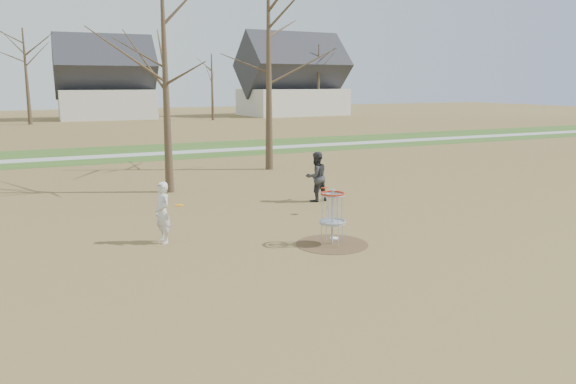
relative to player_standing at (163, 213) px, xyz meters
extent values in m
plane|color=brown|center=(3.75, -1.93, -0.77)|extent=(160.00, 160.00, 0.00)
cube|color=#2D5119|center=(3.75, 19.07, -0.77)|extent=(160.00, 8.00, 0.01)
cube|color=#9E9E99|center=(3.75, 18.07, -0.76)|extent=(160.00, 1.50, 0.01)
cylinder|color=#47331E|center=(3.75, -1.93, -0.77)|extent=(1.80, 1.80, 0.01)
imported|color=silver|center=(0.00, 0.00, 0.00)|extent=(0.49, 0.63, 1.54)
imported|color=#2F3034|center=(5.83, 2.82, 0.07)|extent=(0.89, 0.74, 1.68)
cylinder|color=white|center=(4.05, -1.53, -0.75)|extent=(0.22, 0.22, 0.02)
cylinder|color=#F5370C|center=(5.15, 1.00, 0.05)|extent=(0.22, 0.22, 0.05)
cylinder|color=orange|center=(0.37, -0.26, 0.21)|extent=(0.22, 0.22, 0.02)
cylinder|color=#9EA3AD|center=(3.75, -1.93, -0.10)|extent=(0.05, 0.05, 1.35)
cylinder|color=#9EA3AD|center=(3.75, -1.93, -0.22)|extent=(0.64, 0.64, 0.04)
torus|color=#9EA3AD|center=(3.75, -1.93, 0.48)|extent=(0.60, 0.60, 0.04)
torus|color=#AD200B|center=(3.75, -1.93, 0.51)|extent=(0.60, 0.60, 0.04)
cone|color=#382B1E|center=(1.75, 6.57, 2.98)|extent=(0.32, 0.32, 7.50)
cone|color=#382B1E|center=(7.25, 10.07, 3.48)|extent=(0.36, 0.36, 8.50)
cone|color=#382B1E|center=(-2.25, 46.07, 3.73)|extent=(0.40, 0.40, 9.00)
cone|color=#382B1E|center=(15.75, 45.07, 2.73)|extent=(0.32, 0.32, 7.00)
cone|color=#382B1E|center=(29.75, 47.07, 3.48)|extent=(0.38, 0.38, 8.50)
cube|color=silver|center=(5.75, 52.07, 0.83)|extent=(10.24, 7.34, 3.20)
pyramid|color=#2D2D33|center=(5.75, 52.07, 4.20)|extent=(10.74, 7.36, 3.55)
cube|color=silver|center=(27.75, 50.07, 0.83)|extent=(12.40, 8.62, 3.20)
pyramid|color=#2D2D33|center=(27.75, 50.07, 4.46)|extent=(13.00, 8.65, 4.06)
camera|label=1|loc=(-2.97, -13.60, 3.16)|focal=35.00mm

